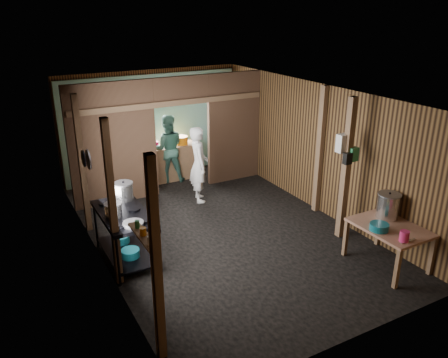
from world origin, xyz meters
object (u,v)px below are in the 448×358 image
yellow_tub (181,140)px  prep_table (387,245)px  cook (199,164)px  stove_pot_large (124,192)px  gas_range (125,236)px  pink_bucket (404,236)px  stock_pot (388,206)px

yellow_tub → prep_table: bearing=-76.3°
cook → stove_pot_large: bearing=136.1°
prep_table → stove_pot_large: bearing=142.9°
gas_range → stove_pot_large: size_ratio=4.43×
stove_pot_large → yellow_tub: bearing=50.4°
prep_table → cook: bearing=111.9°
pink_bucket → cook: 4.51m
stove_pot_large → cook: 2.33m
stock_pot → pink_bucket: (-0.41, -0.70, -0.12)m
prep_table → cook: size_ratio=0.72×
prep_table → stove_pot_large: size_ratio=3.53×
stove_pot_large → stock_pot: 4.45m
stove_pot_large → pink_bucket: size_ratio=1.98×
stock_pot → pink_bucket: size_ratio=2.64×
prep_table → pink_bucket: size_ratio=6.99×
prep_table → yellow_tub: (-1.31, 5.37, 0.60)m
gas_range → stove_pot_large: bearing=70.7°
gas_range → pink_bucket: size_ratio=8.79×
gas_range → stove_pot_large: stove_pot_large is taller
prep_table → pink_bucket: 0.66m
gas_range → yellow_tub: size_ratio=4.32×
stove_pot_large → pink_bucket: bearing=-43.1°
yellow_tub → cook: cook is taller
gas_range → cook: size_ratio=0.90×
stove_pot_large → stock_pot: stove_pot_large is taller
pink_bucket → stove_pot_large: bearing=136.9°
prep_table → yellow_tub: bearing=103.7°
pink_bucket → yellow_tub: (-1.10, 5.81, 0.16)m
gas_range → prep_table: bearing=-30.5°
prep_table → gas_range: bearing=149.5°
gas_range → yellow_tub: 4.02m
prep_table → yellow_tub: 5.56m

